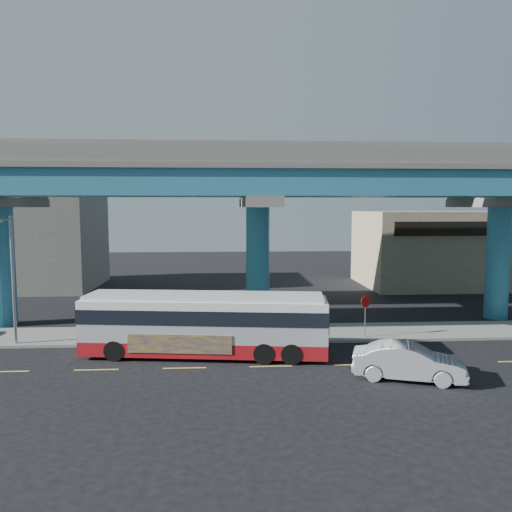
{
  "coord_description": "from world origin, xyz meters",
  "views": [
    {
      "loc": [
        -2.1,
        -22.85,
        7.41
      ],
      "look_at": [
        -0.43,
        4.0,
        4.76
      ],
      "focal_mm": 35.0,
      "sensor_mm": 36.0,
      "label": 1
    }
  ],
  "objects": [
    {
      "name": "transit_bus",
      "position": [
        -3.12,
        1.61,
        1.71
      ],
      "size": [
        12.35,
        4.14,
        3.11
      ],
      "rotation": [
        0.0,
        0.0,
        -0.13
      ],
      "color": "maroon",
      "rests_on": "ground"
    },
    {
      "name": "viaduct",
      "position": [
        -0.0,
        9.11,
        9.14
      ],
      "size": [
        52.0,
        12.4,
        11.7
      ],
      "color": "teal",
      "rests_on": "ground"
    },
    {
      "name": "building_concrete",
      "position": [
        -20.0,
        24.0,
        4.5
      ],
      "size": [
        12.0,
        10.0,
        9.0
      ],
      "primitive_type": "cube",
      "color": "gray",
      "rests_on": "ground"
    },
    {
      "name": "ground",
      "position": [
        0.0,
        0.0,
        0.0
      ],
      "size": [
        120.0,
        120.0,
        0.0
      ],
      "primitive_type": "plane",
      "color": "black",
      "rests_on": "ground"
    },
    {
      "name": "street_lamp",
      "position": [
        -13.31,
        3.47,
        4.64
      ],
      "size": [
        0.5,
        2.27,
        6.81
      ],
      "color": "gray",
      "rests_on": "sidewalk"
    },
    {
      "name": "lane_markings",
      "position": [
        -0.0,
        -0.3,
        0.01
      ],
      "size": [
        58.0,
        0.12,
        0.01
      ],
      "color": "#D8C64C",
      "rests_on": "ground"
    },
    {
      "name": "sidewalk",
      "position": [
        0.0,
        5.5,
        0.07
      ],
      "size": [
        70.0,
        4.0,
        0.15
      ],
      "primitive_type": "cube",
      "color": "gray",
      "rests_on": "ground"
    },
    {
      "name": "building_beige",
      "position": [
        18.0,
        22.98,
        3.51
      ],
      "size": [
        14.0,
        10.23,
        7.0
      ],
      "color": "tan",
      "rests_on": "ground"
    },
    {
      "name": "sedan",
      "position": [
        5.75,
        -2.42,
        0.78
      ],
      "size": [
        4.5,
        5.71,
        1.55
      ],
      "primitive_type": "imported",
      "rotation": [
        0.0,
        0.0,
        1.25
      ],
      "color": "#A1A0A5",
      "rests_on": "ground"
    },
    {
      "name": "stop_sign",
      "position": [
        5.73,
        4.18,
        1.84
      ],
      "size": [
        0.64,
        0.35,
        2.36
      ],
      "rotation": [
        0.0,
        0.0,
        0.08
      ],
      "color": "gray",
      "rests_on": "sidewalk"
    }
  ]
}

